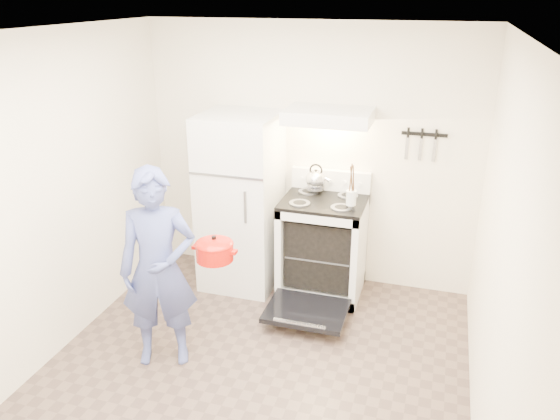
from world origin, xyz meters
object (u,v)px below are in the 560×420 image
Objects in this scene: refrigerator at (241,202)px; dutch_oven at (215,252)px; stove_body at (323,248)px; tea_kettle at (316,178)px; person at (159,270)px.

dutch_oven is at bearing -79.17° from refrigerator.
dutch_oven is (-0.59, -1.16, 0.43)m from stove_body.
refrigerator is 1.16m from dutch_oven.
tea_kettle is 0.18× the size of person.
tea_kettle is at bearing 40.08° from person.
tea_kettle is (-0.12, 0.17, 0.63)m from stove_body.
stove_body is 3.28× the size of tea_kettle.
person is at bearing -118.08° from tea_kettle.
stove_body is at bearing 63.05° from dutch_oven.
person is (-0.83, -1.56, -0.30)m from tea_kettle.
stove_body is at bearing -53.84° from tea_kettle.
tea_kettle is 1.79m from person.
dutch_oven reaches higher than stove_body.
refrigerator is 4.76× the size of dutch_oven.
stove_body is at bearing 1.77° from refrigerator.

